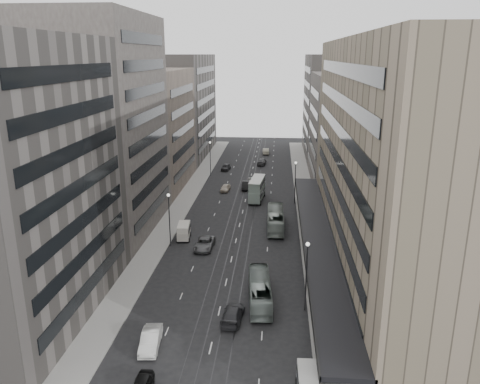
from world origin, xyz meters
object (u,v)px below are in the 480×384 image
(bus_near, at_px, (260,291))
(bus_far, at_px, (276,219))
(double_decker, at_px, (257,189))
(sedan_2, at_px, (204,244))
(panel_van, at_px, (184,231))
(sedan_1, at_px, (151,340))
(vw_microbus, at_px, (308,383))

(bus_near, relative_size, bus_far, 0.92)
(bus_far, relative_size, double_decker, 1.34)
(sedan_2, bearing_deg, bus_far, 44.14)
(bus_near, distance_m, bus_far, 24.57)
(bus_far, distance_m, double_decker, 15.86)
(bus_near, xyz_separation_m, panel_van, (-12.73, 18.58, -0.07))
(panel_van, bearing_deg, bus_near, -61.10)
(sedan_2, bearing_deg, sedan_1, -91.24)
(panel_van, distance_m, sedan_1, 28.42)
(bus_near, bearing_deg, bus_far, -98.35)
(bus_far, distance_m, panel_van, 15.52)
(bus_far, height_order, sedan_1, bus_far)
(double_decker, bearing_deg, bus_far, -70.32)
(bus_near, bearing_deg, vw_microbus, 102.42)
(bus_near, bearing_deg, panel_van, -60.18)
(bus_near, bearing_deg, sedan_2, -64.00)
(panel_van, relative_size, sedan_1, 0.82)
(sedan_2, bearing_deg, double_decker, 77.15)
(double_decker, relative_size, sedan_2, 1.50)
(bus_near, bearing_deg, sedan_1, 38.43)
(vw_microbus, bearing_deg, bus_far, 93.39)
(bus_far, xyz_separation_m, sedan_2, (-10.52, -9.44, -0.79))
(bus_near, height_order, bus_far, bus_far)
(bus_far, relative_size, sedan_1, 2.24)
(bus_near, distance_m, sedan_2, 17.53)
(bus_far, relative_size, panel_van, 2.73)
(bus_far, distance_m, sedan_2, 14.16)
(vw_microbus, height_order, sedan_1, vw_microbus)
(double_decker, bearing_deg, bus_near, -81.11)
(vw_microbus, bearing_deg, sedan_2, 113.06)
(bus_far, bearing_deg, double_decker, -77.06)
(bus_near, height_order, double_decker, double_decker)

